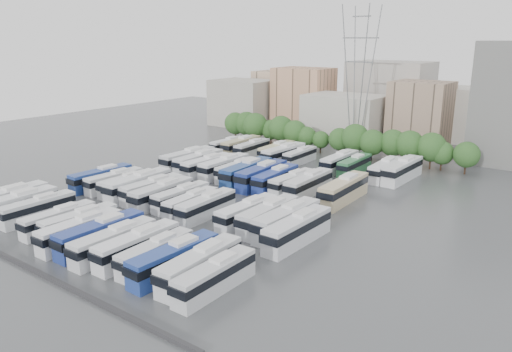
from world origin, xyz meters
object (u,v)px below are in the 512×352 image
Objects in this scene: bus_r1_s11 at (268,215)px; bus_r2_s9 at (292,182)px; bus_r0_s6 at (80,231)px; bus_r2_s4 at (224,166)px; bus_r2_s7 at (262,175)px; bus_r3_s1 at (241,145)px; electricity_pylon at (359,73)px; bus_r1_s8 at (206,206)px; bus_r2_s2 at (199,161)px; bus_r1_s6 at (181,197)px; bus_r3_s5 at (284,154)px; bus_r3_s12 at (385,169)px; bus_r1_s5 at (162,194)px; bus_r1_s7 at (191,203)px; bus_r1_s2 at (126,184)px; bus_r1_s10 at (247,212)px; bus_r3_s2 at (252,148)px; bus_r1_s1 at (114,180)px; bus_r0_s2 at (38,208)px; bus_r3_s0 at (228,145)px; bus_r2_s8 at (276,178)px; bus_r2_s10 at (309,184)px; bus_r3_s13 at (402,170)px; bus_r3_s10 at (355,165)px; bus_r2_s6 at (246,172)px; bus_r0_s12 at (200,265)px; bus_r1_s4 at (152,189)px; bus_r2_s12 at (344,189)px; bus_r3_s9 at (340,162)px; bus_r0_s1 at (16,206)px; bus_r0_s9 at (137,245)px; bus_r0_s11 at (174,259)px; bus_r0_s7 at (101,234)px; bus_r2_s5 at (238,170)px; bus_r0_s4 at (59,219)px; bus_r3_s6 at (300,156)px; bus_r1_s13 at (298,229)px; bus_r0_s10 at (156,253)px; bus_r1_s0 at (101,178)px; bus_r2_s3 at (207,165)px; bus_r3_s4 at (277,151)px; bus_r2_s1 at (188,159)px; apartment_tower at (511,104)px.

bus_r1_s11 reaches higher than bus_r2_s9.
bus_r2_s4 reaches higher than bus_r0_s6.
bus_r2_s7 is 1.09× the size of bus_r3_s1.
electricity_pylon reaches higher than bus_r1_s8.
bus_r1_s6 is at bearing -55.95° from bus_r2_s2.
bus_r3_s12 is at bearing 5.85° from bus_r3_s5.
bus_r1_s5 is 6.63m from bus_r1_s7.
bus_r1_s2 is 0.92× the size of bus_r1_s10.
bus_r3_s2 is (-16.31, 18.57, -0.31)m from bus_r2_s7.
electricity_pylon is 62.12m from bus_r1_s1.
bus_r0_s2 is 53.41m from bus_r3_s0.
bus_r2_s2 is 19.80m from bus_r2_s8.
bus_r3_s13 is at bearing 61.82° from bus_r2_s10.
bus_r3_s10 is at bearing 41.25° from bus_r2_s4.
bus_r1_s5 is 0.92× the size of bus_r2_s6.
bus_r0_s12 is 1.04× the size of bus_r1_s4.
bus_r3_s9 is (-9.96, 17.63, -0.19)m from bus_r2_s12.
bus_r3_s0 is at bearing 91.25° from bus_r0_s1.
bus_r3_s5 is (9.87, 51.98, 0.19)m from bus_r0_s2.
bus_r0_s11 is at bearing -1.06° from bus_r0_s9.
bus_r2_s8 is (-6.90, 17.38, 0.08)m from bus_r1_s10.
bus_r3_s1 is (-26.31, 53.97, 0.03)m from bus_r0_s9.
bus_r2_s12 is 28.36m from bus_r3_s5.
bus_r1_s7 is 13.58m from bus_r1_s11.
bus_r0_s7 is 1.07× the size of bus_r1_s10.
electricity_pylon is at bearing 127.00° from bus_r3_s12.
bus_r1_s11 is (33.13, 19.60, -0.08)m from bus_r0_s1.
bus_r2_s8 reaches higher than bus_r1_s2.
bus_r3_s13 is at bearing 31.66° from bus_r2_s4.
bus_r0_s6 is 1.03× the size of bus_r2_s5.
bus_r0_s4 is 26.50m from bus_r0_s12.
bus_r1_s2 is 1.00× the size of bus_r3_s0.
bus_r1_s6 reaches higher than bus_r3_s6.
bus_r1_s13 is at bearing -51.00° from bus_r3_s5.
bus_r1_s4 reaches higher than bus_r0_s10.
bus_r3_s5 reaches higher than bus_r2_s9.
bus_r0_s2 is at bearing -134.24° from bus_r2_s12.
bus_r2_s8 reaches higher than bus_r1_s0.
bus_r1_s5 is 19.66m from bus_r2_s3.
bus_r2_s6 is at bearing 45.80° from bus_r1_s0.
bus_r3_s5 is (3.24, -2.05, 0.15)m from bus_r3_s4.
bus_r1_s7 is 0.96× the size of bus_r3_s10.
bus_r3_s13 is at bearing 26.90° from bus_r2_s1.
bus_r0_s1 is 0.96× the size of bus_r2_s6.
bus_r2_s10 is at bearing 118.13° from bus_r1_s13.
bus_r2_s6 reaches higher than bus_r0_s11.
bus_r1_s10 is 19.20m from bus_r2_s12.
bus_r1_s5 is (13.15, -0.68, 0.19)m from bus_r1_s1.
apartment_tower is at bearing 52.99° from bus_r2_s7.
bus_r3_s5 is (-3.20, 53.61, 0.12)m from bus_r0_s6.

